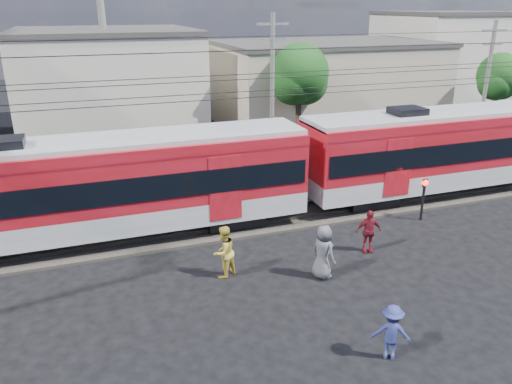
% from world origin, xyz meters
% --- Properties ---
extents(ground, '(120.00, 120.00, 0.00)m').
position_xyz_m(ground, '(0.00, 0.00, 0.00)').
color(ground, black).
rests_on(ground, ground).
extents(track_bed, '(70.00, 3.40, 0.12)m').
position_xyz_m(track_bed, '(0.00, 8.00, 0.06)').
color(track_bed, '#2D2823').
rests_on(track_bed, ground).
extents(rail_near, '(70.00, 0.12, 0.12)m').
position_xyz_m(rail_near, '(0.00, 7.25, 0.18)').
color(rail_near, '#59544C').
rests_on(rail_near, track_bed).
extents(rail_far, '(70.00, 0.12, 0.12)m').
position_xyz_m(rail_far, '(0.00, 8.75, 0.18)').
color(rail_far, '#59544C').
rests_on(rail_far, track_bed).
extents(commuter_train, '(50.30, 3.08, 4.17)m').
position_xyz_m(commuter_train, '(-3.49, 8.00, 2.40)').
color(commuter_train, black).
rests_on(commuter_train, ground).
extents(building_midwest, '(12.24, 12.24, 7.30)m').
position_xyz_m(building_midwest, '(-2.00, 27.00, 3.66)').
color(building_midwest, beige).
rests_on(building_midwest, ground).
extents(building_mideast, '(16.32, 10.20, 6.30)m').
position_xyz_m(building_mideast, '(14.00, 24.00, 3.16)').
color(building_mideast, tan).
rests_on(building_mideast, ground).
extents(building_east, '(10.20, 10.20, 8.30)m').
position_xyz_m(building_east, '(28.00, 28.00, 4.16)').
color(building_east, beige).
rests_on(building_east, ground).
extents(utility_pole_mid, '(1.80, 0.24, 8.50)m').
position_xyz_m(utility_pole_mid, '(6.00, 15.00, 4.53)').
color(utility_pole_mid, slate).
rests_on(utility_pole_mid, ground).
extents(utility_pole_east, '(1.80, 0.24, 8.00)m').
position_xyz_m(utility_pole_east, '(20.00, 14.00, 4.28)').
color(utility_pole_east, slate).
rests_on(utility_pole_east, ground).
extents(tree_near, '(3.82, 3.64, 6.72)m').
position_xyz_m(tree_near, '(9.19, 18.09, 4.66)').
color(tree_near, '#382619').
rests_on(tree_near, ground).
extents(tree_far, '(3.36, 3.12, 5.76)m').
position_xyz_m(tree_far, '(24.19, 17.09, 3.99)').
color(tree_far, '#382619').
rests_on(tree_far, ground).
extents(pedestrian_b, '(1.14, 1.07, 1.87)m').
position_xyz_m(pedestrian_b, '(-0.10, 3.79, 0.94)').
color(pedestrian_b, gold).
rests_on(pedestrian_b, ground).
extents(pedestrian_c, '(1.18, 1.02, 1.59)m').
position_xyz_m(pedestrian_c, '(2.86, -1.80, 0.79)').
color(pedestrian_c, navy).
rests_on(pedestrian_c, ground).
extents(pedestrian_d, '(1.06, 0.59, 1.70)m').
position_xyz_m(pedestrian_d, '(5.55, 3.73, 0.85)').
color(pedestrian_d, maroon).
rests_on(pedestrian_d, ground).
extents(pedestrian_e, '(0.93, 1.11, 1.94)m').
position_xyz_m(pedestrian_e, '(3.07, 2.59, 0.97)').
color(pedestrian_e, '#535258').
rests_on(pedestrian_e, ground).
extents(car_silver, '(4.74, 2.86, 1.51)m').
position_xyz_m(car_silver, '(19.10, 12.09, 0.75)').
color(car_silver, '#A4A6AB').
rests_on(car_silver, ground).
extents(crossing_signal, '(0.28, 0.28, 1.90)m').
position_xyz_m(crossing_signal, '(9.37, 5.56, 1.32)').
color(crossing_signal, black).
rests_on(crossing_signal, ground).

